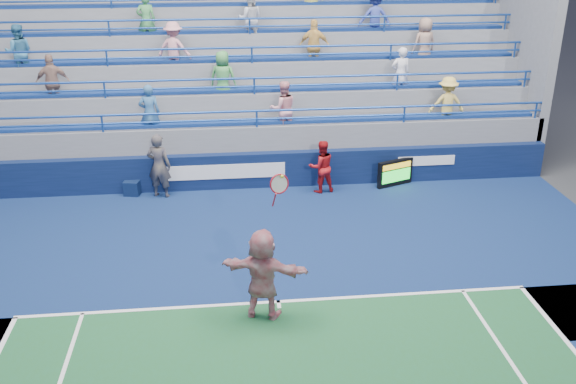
{
  "coord_description": "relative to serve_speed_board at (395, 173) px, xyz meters",
  "views": [
    {
      "loc": [
        -1.06,
        -11.68,
        7.6
      ],
      "look_at": [
        0.48,
        2.5,
        1.5
      ],
      "focal_mm": 40.0,
      "sensor_mm": 36.0,
      "label": 1
    }
  ],
  "objects": [
    {
      "name": "serve_speed_board",
      "position": [
        0.0,
        0.0,
        0.0
      ],
      "size": [
        1.18,
        0.57,
        0.84
      ],
      "color": "black",
      "rests_on": "ground"
    },
    {
      "name": "line_judge",
      "position": [
        -7.08,
        -0.05,
        0.55
      ],
      "size": [
        0.82,
        0.66,
        1.94
      ],
      "primitive_type": "imported",
      "rotation": [
        0.0,
        0.0,
        2.83
      ],
      "color": "#121532",
      "rests_on": "ground"
    },
    {
      "name": "tennis_player",
      "position": [
        -4.53,
        -6.57,
        0.56
      ],
      "size": [
        1.91,
        1.13,
        3.15
      ],
      "color": "silver",
      "rests_on": "ground"
    },
    {
      "name": "ball_girl",
      "position": [
        -2.32,
        -0.21,
        0.38
      ],
      "size": [
        0.88,
        0.74,
        1.61
      ],
      "primitive_type": "imported",
      "rotation": [
        0.0,
        0.0,
        3.33
      ],
      "color": "#AE1317",
      "rests_on": "ground"
    },
    {
      "name": "bleacher_stand",
      "position": [
        -4.17,
        4.15,
        1.12
      ],
      "size": [
        18.0,
        5.6,
        6.13
      ],
      "color": "slate",
      "rests_on": "ground"
    },
    {
      "name": "sponsor_wall",
      "position": [
        -4.17,
        0.38,
        0.13
      ],
      "size": [
        18.0,
        0.32,
        1.1
      ],
      "color": "#091635",
      "rests_on": "ground"
    },
    {
      "name": "ground",
      "position": [
        -4.17,
        -6.12,
        -0.42
      ],
      "size": [
        120.0,
        120.0,
        0.0
      ],
      "primitive_type": "plane",
      "color": "#333538"
    },
    {
      "name": "judge_chair",
      "position": [
        -7.93,
        0.19,
        -0.17
      ],
      "size": [
        0.53,
        0.54,
        0.8
      ],
      "color": "#0C1A3A",
      "rests_on": "ground"
    }
  ]
}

